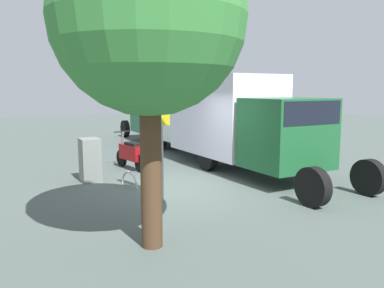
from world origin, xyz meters
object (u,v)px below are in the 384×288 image
motorcycle (131,153)px  stop_sign (161,115)px  box_truck_near (242,119)px  box_truck_far (175,110)px  utility_cabinet (90,160)px  bike_rack_hoop (130,187)px  street_tree (149,19)px

motorcycle → stop_sign: bearing=161.7°
box_truck_near → motorcycle: size_ratio=4.05×
box_truck_far → motorcycle: bearing=139.0°
motorcycle → stop_sign: (-3.69, 0.70, 1.49)m
utility_cabinet → bike_rack_hoop: 1.48m
box_truck_near → utility_cabinet: size_ratio=5.98×
box_truck_near → street_tree: size_ratio=1.41×
box_truck_near → stop_sign: bearing=-63.0°
box_truck_near → bike_rack_hoop: size_ratio=8.60×
motorcycle → street_tree: bearing=154.0°
street_tree → box_truck_near: bearing=-50.8°
box_truck_near → motorcycle: box_truck_near is taller
box_truck_near → box_truck_far: box_truck_far is taller
motorcycle → bike_rack_hoop: bearing=149.8°
street_tree → bike_rack_hoop: size_ratio=6.12×
box_truck_near → stop_sign: 4.13m
stop_sign → bike_rack_hoop: (1.60, 0.18, -2.01)m
box_truck_near → box_truck_far: (5.76, -0.65, 0.01)m
box_truck_near → motorcycle: bearing=-121.0°
box_truck_far → stop_sign: size_ratio=2.64×
box_truck_far → utility_cabinet: (-4.82, 5.26, -1.05)m
motorcycle → stop_sign: stop_sign is taller
box_truck_near → box_truck_far: 5.80m
street_tree → bike_rack_hoop: 5.45m
motorcycle → box_truck_far: bearing=-51.1°
motorcycle → utility_cabinet: bearing=113.2°
motorcycle → bike_rack_hoop: size_ratio=2.13×
box_truck_near → street_tree: 6.76m
box_truck_near → bike_rack_hoop: (-0.19, 3.88, -1.65)m
motorcycle → box_truck_near: bearing=-129.8°
motorcycle → utility_cabinet: (-0.95, 1.60, 0.09)m
motorcycle → utility_cabinet: utility_cabinet is taller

